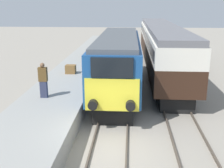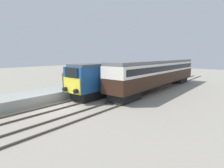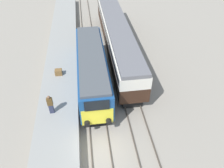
% 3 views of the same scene
% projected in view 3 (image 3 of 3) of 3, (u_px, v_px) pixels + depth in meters
% --- Properties ---
extents(ground_plane, '(120.00, 120.00, 0.00)m').
position_uv_depth(ground_plane, '(101.00, 151.00, 16.66)').
color(ground_plane, gray).
extents(platform_left, '(3.50, 50.00, 0.96)m').
position_uv_depth(platform_left, '(60.00, 84.00, 22.10)').
color(platform_left, gray).
rests_on(platform_left, ground_plane).
extents(rails_near_track, '(1.51, 60.00, 0.14)m').
position_uv_depth(rails_near_track, '(95.00, 105.00, 20.43)').
color(rails_near_track, '#4C4238').
rests_on(rails_near_track, ground_plane).
extents(rails_far_track, '(1.50, 60.00, 0.14)m').
position_uv_depth(rails_far_track, '(131.00, 101.00, 20.79)').
color(rails_far_track, '#4C4238').
rests_on(rails_far_track, ground_plane).
extents(locomotive, '(2.70, 12.51, 3.78)m').
position_uv_depth(locomotive, '(92.00, 69.00, 21.39)').
color(locomotive, black).
rests_on(locomotive, ground_plane).
extents(passenger_carriage, '(2.75, 20.60, 4.00)m').
position_uv_depth(passenger_carriage, '(117.00, 35.00, 26.20)').
color(passenger_carriage, black).
rests_on(passenger_carriage, ground_plane).
extents(person_on_platform, '(0.44, 0.26, 1.87)m').
position_uv_depth(person_on_platform, '(50.00, 104.00, 17.87)').
color(person_on_platform, '#2D334C').
rests_on(person_on_platform, platform_left).
extents(luggage_crate, '(0.70, 0.56, 0.60)m').
position_uv_depth(luggage_crate, '(59.00, 72.00, 22.35)').
color(luggage_crate, brown).
rests_on(luggage_crate, platform_left).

